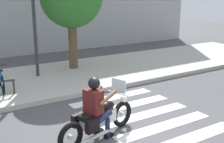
{
  "coord_description": "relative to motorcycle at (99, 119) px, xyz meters",
  "views": [
    {
      "loc": [
        -3.33,
        -4.92,
        3.15
      ],
      "look_at": [
        1.09,
        2.06,
        0.95
      ],
      "focal_mm": 47.24,
      "sensor_mm": 36.0,
      "label": 1
    }
  ],
  "objects": [
    {
      "name": "street_lamp",
      "position": [
        0.36,
        5.24,
        2.23
      ],
      "size": [
        0.28,
        0.28,
        4.45
      ],
      "color": "#2D2D33",
      "rests_on": "ground"
    },
    {
      "name": "bicycle_3",
      "position": [
        -1.18,
        4.18,
        0.03
      ],
      "size": [
        0.48,
        1.63,
        0.75
      ],
      "color": "black",
      "rests_on": "sidewalk"
    },
    {
      "name": "crosswalk_stripe_5",
      "position": [
        1.65,
        2.06,
        -0.46
      ],
      "size": [
        2.8,
        0.4,
        0.01
      ],
      "primitive_type": "cube",
      "color": "white",
      "rests_on": "ground"
    },
    {
      "name": "ground_plane",
      "position": [
        0.34,
        -0.34,
        -0.46
      ],
      "size": [
        48.0,
        48.0,
        0.0
      ],
      "primitive_type": "plane",
      "color": "#4C4C4F"
    },
    {
      "name": "crosswalk_stripe_1",
      "position": [
        1.65,
        -1.14,
        -0.46
      ],
      "size": [
        2.8,
        0.4,
        0.01
      ],
      "primitive_type": "cube",
      "color": "white",
      "rests_on": "ground"
    },
    {
      "name": "crosswalk_stripe_3",
      "position": [
        1.65,
        0.46,
        -0.46
      ],
      "size": [
        2.8,
        0.4,
        0.01
      ],
      "primitive_type": "cube",
      "color": "white",
      "rests_on": "ground"
    },
    {
      "name": "crosswalk_stripe_2",
      "position": [
        1.65,
        -0.34,
        -0.46
      ],
      "size": [
        2.8,
        0.4,
        0.01
      ],
      "primitive_type": "cube",
      "color": "white",
      "rests_on": "ground"
    },
    {
      "name": "rider",
      "position": [
        -0.08,
        -0.02,
        0.37
      ],
      "size": [
        0.72,
        0.65,
        1.44
      ],
      "color": "#591919",
      "rests_on": "ground"
    },
    {
      "name": "motorcycle",
      "position": [
        0.0,
        0.0,
        0.0
      ],
      "size": [
        2.21,
        0.89,
        1.23
      ],
      "color": "black",
      "rests_on": "ground"
    },
    {
      "name": "crosswalk_stripe_4",
      "position": [
        1.65,
        1.26,
        -0.46
      ],
      "size": [
        2.8,
        0.4,
        0.01
      ],
      "primitive_type": "cube",
      "color": "white",
      "rests_on": "ground"
    },
    {
      "name": "sidewalk",
      "position": [
        0.34,
        4.84,
        -0.39
      ],
      "size": [
        24.0,
        4.4,
        0.15
      ],
      "primitive_type": "cube",
      "color": "#B7B2A8",
      "rests_on": "ground"
    }
  ]
}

